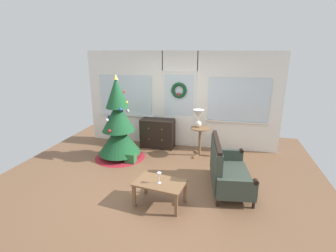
# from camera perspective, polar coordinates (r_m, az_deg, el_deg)

# --- Properties ---
(ground_plane) EXTENTS (6.76, 6.76, 0.00)m
(ground_plane) POSITION_cam_1_polar(r_m,az_deg,el_deg) (5.32, -1.94, -12.03)
(ground_plane) COLOR brown
(back_wall_with_door) EXTENTS (5.20, 0.19, 2.55)m
(back_wall_with_door) POSITION_cam_1_polar(r_m,az_deg,el_deg) (6.81, 2.60, 5.94)
(back_wall_with_door) COLOR white
(back_wall_with_door) RESTS_ON ground
(christmas_tree) EXTENTS (1.24, 1.24, 2.04)m
(christmas_tree) POSITION_cam_1_polar(r_m,az_deg,el_deg) (6.21, -11.07, -0.51)
(christmas_tree) COLOR #4C331E
(christmas_tree) RESTS_ON ground
(dresser_cabinet) EXTENTS (0.90, 0.45, 0.78)m
(dresser_cabinet) POSITION_cam_1_polar(r_m,az_deg,el_deg) (6.88, -2.35, -1.64)
(dresser_cabinet) COLOR black
(dresser_cabinet) RESTS_ON ground
(settee_sofa) EXTENTS (0.88, 1.50, 0.96)m
(settee_sofa) POSITION_cam_1_polar(r_m,az_deg,el_deg) (5.02, 12.88, -9.53)
(settee_sofa) COLOR black
(settee_sofa) RESTS_ON ground
(side_table) EXTENTS (0.50, 0.48, 0.73)m
(side_table) POSITION_cam_1_polar(r_m,az_deg,el_deg) (6.32, 7.24, -2.24)
(side_table) COLOR brown
(side_table) RESTS_ON ground
(table_lamp) EXTENTS (0.28, 0.28, 0.44)m
(table_lamp) POSITION_cam_1_polar(r_m,az_deg,el_deg) (6.22, 6.90, 2.28)
(table_lamp) COLOR silver
(table_lamp) RESTS_ON side_table
(coffee_table) EXTENTS (0.91, 0.64, 0.42)m
(coffee_table) POSITION_cam_1_polar(r_m,az_deg,el_deg) (4.42, -1.88, -13.22)
(coffee_table) COLOR brown
(coffee_table) RESTS_ON ground
(wine_glass) EXTENTS (0.08, 0.08, 0.20)m
(wine_glass) POSITION_cam_1_polar(r_m,az_deg,el_deg) (4.29, -1.97, -11.08)
(wine_glass) COLOR silver
(wine_glass) RESTS_ON coffee_table
(gift_box) EXTENTS (0.24, 0.21, 0.24)m
(gift_box) POSITION_cam_1_polar(r_m,az_deg,el_deg) (6.08, -8.43, -7.12)
(gift_box) COLOR #266633
(gift_box) RESTS_ON ground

